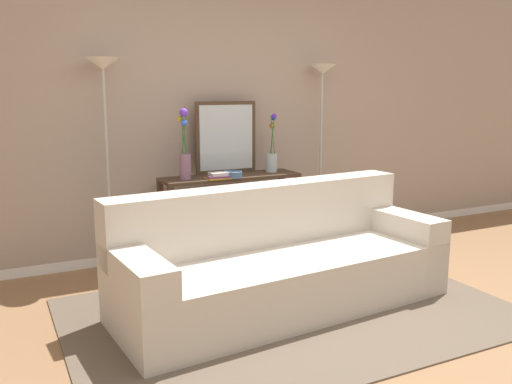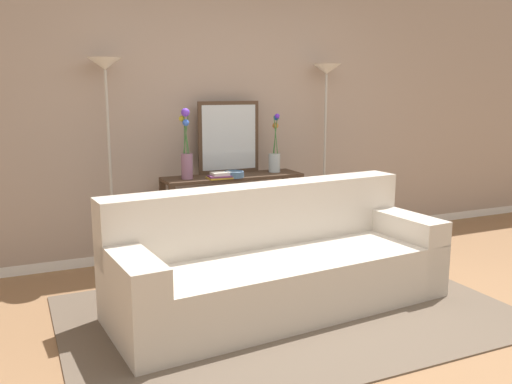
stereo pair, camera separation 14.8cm
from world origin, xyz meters
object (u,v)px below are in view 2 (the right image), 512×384
at_px(couch, 278,265).
at_px(book_stack, 220,176).
at_px(console_table, 233,201).
at_px(floor_lamp_right, 326,104).
at_px(wall_mirror, 229,137).
at_px(floor_lamp_left, 107,106).
at_px(vase_tall_flowers, 186,153).
at_px(fruit_bowl, 234,174).
at_px(book_row_under_console, 198,256).
at_px(vase_short_flowers, 275,155).

relative_size(couch, book_stack, 11.90).
bearing_deg(console_table, floor_lamp_right, 5.56).
xyz_separation_m(console_table, book_stack, (-0.17, -0.12, 0.27)).
xyz_separation_m(wall_mirror, book_stack, (-0.20, -0.27, -0.31)).
xyz_separation_m(floor_lamp_left, book_stack, (0.92, -0.22, -0.62)).
height_order(floor_lamp_left, floor_lamp_right, floor_lamp_left).
height_order(couch, vase_tall_flowers, vase_tall_flowers).
relative_size(fruit_bowl, book_row_under_console, 0.49).
relative_size(console_table, vase_tall_flowers, 2.09).
bearing_deg(book_stack, floor_lamp_right, 10.32).
relative_size(floor_lamp_left, floor_lamp_right, 1.01).
relative_size(wall_mirror, book_row_under_console, 1.85).
bearing_deg(book_stack, floor_lamp_left, 166.46).
distance_m(floor_lamp_left, floor_lamp_right, 2.15).
height_order(console_table, floor_lamp_right, floor_lamp_right).
bearing_deg(wall_mirror, book_row_under_console, -157.81).
bearing_deg(vase_tall_flowers, vase_short_flowers, 3.51).
relative_size(floor_lamp_left, vase_short_flowers, 3.28).
height_order(wall_mirror, vase_tall_flowers, wall_mirror).
relative_size(couch, console_table, 1.94).
bearing_deg(fruit_bowl, vase_short_flowers, 17.14).
bearing_deg(floor_lamp_right, couch, -132.09).
xyz_separation_m(console_table, vase_tall_flowers, (-0.45, -0.02, 0.48)).
relative_size(floor_lamp_right, vase_tall_flowers, 2.92).
height_order(console_table, book_row_under_console, console_table).
xyz_separation_m(floor_lamp_right, vase_tall_flowers, (-1.50, -0.12, -0.41)).
distance_m(couch, vase_short_flowers, 1.53).
distance_m(vase_tall_flowers, book_stack, 0.36).
xyz_separation_m(floor_lamp_left, floor_lamp_right, (2.15, -0.00, -0.01)).
relative_size(vase_tall_flowers, fruit_bowl, 3.52).
relative_size(wall_mirror, vase_tall_flowers, 1.08).
height_order(floor_lamp_left, fruit_bowl, floor_lamp_left).
bearing_deg(vase_tall_flowers, book_stack, -19.44).
relative_size(console_table, floor_lamp_right, 0.71).
distance_m(fruit_bowl, book_row_under_console, 0.84).
bearing_deg(book_row_under_console, wall_mirror, 22.19).
bearing_deg(fruit_bowl, console_table, 73.95).
bearing_deg(book_stack, fruit_bowl, 1.98).
xyz_separation_m(couch, console_table, (0.14, 1.22, 0.24)).
bearing_deg(vase_tall_flowers, fruit_bowl, -12.69).
distance_m(floor_lamp_right, vase_tall_flowers, 1.56).
height_order(floor_lamp_right, fruit_bowl, floor_lamp_right).
xyz_separation_m(couch, vase_short_flowers, (0.59, 1.25, 0.64)).
bearing_deg(vase_short_flowers, console_table, -175.76).
distance_m(wall_mirror, book_stack, 0.46).
bearing_deg(vase_tall_flowers, floor_lamp_right, 4.74).
bearing_deg(console_table, vase_tall_flowers, -177.21).
relative_size(floor_lamp_right, wall_mirror, 2.70).
distance_m(couch, console_table, 1.25).
xyz_separation_m(couch, wall_mirror, (0.17, 1.37, 0.82)).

